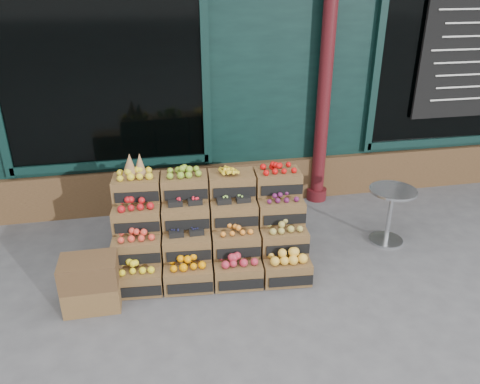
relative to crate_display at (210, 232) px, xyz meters
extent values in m
plane|color=#4A4A4D|center=(0.54, -0.70, -0.39)|extent=(60.00, 60.00, 0.00)
cube|color=black|center=(0.54, 4.50, 2.01)|extent=(12.00, 6.00, 4.80)
cube|color=black|center=(0.54, 1.55, 1.11)|extent=(12.00, 0.12, 3.00)
cube|color=#4B331E|center=(0.54, 1.48, -0.09)|extent=(12.00, 0.18, 0.60)
cube|color=black|center=(-1.06, 1.48, 1.36)|extent=(2.40, 0.06, 2.00)
cube|color=black|center=(3.74, 1.48, 1.36)|extent=(2.40, 0.06, 2.00)
cylinder|color=#461014|center=(1.74, 1.35, 1.21)|extent=(0.18, 0.18, 3.20)
cube|color=black|center=(3.74, 1.40, 1.51)|extent=(1.30, 0.04, 1.60)
cube|color=brown|center=(-0.80, -0.35, -0.27)|extent=(0.52, 0.38, 0.25)
cube|color=black|center=(-0.82, -0.53, -0.29)|extent=(0.46, 0.05, 0.11)
cube|color=yellow|center=(-0.80, -0.35, -0.11)|extent=(0.42, 0.29, 0.08)
cube|color=brown|center=(-0.29, -0.39, -0.27)|extent=(0.52, 0.38, 0.25)
cube|color=black|center=(-0.30, -0.57, -0.29)|extent=(0.46, 0.05, 0.11)
cube|color=orange|center=(-0.29, -0.39, -0.10)|extent=(0.42, 0.29, 0.09)
cube|color=brown|center=(0.23, -0.43, -0.27)|extent=(0.52, 0.38, 0.25)
cube|color=black|center=(0.21, -0.62, -0.29)|extent=(0.46, 0.05, 0.11)
cube|color=#A52435|center=(0.23, -0.43, -0.10)|extent=(0.42, 0.29, 0.09)
cube|color=brown|center=(0.74, -0.48, -0.27)|extent=(0.52, 0.38, 0.25)
cube|color=black|center=(0.72, -0.66, -0.29)|extent=(0.46, 0.05, 0.11)
cube|color=gold|center=(0.74, -0.48, -0.09)|extent=(0.42, 0.29, 0.12)
cube|color=brown|center=(-0.78, -0.14, -0.02)|extent=(0.52, 0.38, 0.25)
cube|color=black|center=(-0.80, -0.32, -0.05)|extent=(0.46, 0.05, 0.11)
cube|color=red|center=(-0.78, -0.14, 0.14)|extent=(0.42, 0.29, 0.08)
cube|color=brown|center=(-0.27, -0.18, -0.02)|extent=(0.52, 0.38, 0.25)
cube|color=black|center=(-0.28, -0.36, -0.05)|extent=(0.46, 0.05, 0.11)
cube|color=#151537|center=(-0.27, -0.18, 0.12)|extent=(0.42, 0.29, 0.03)
cube|color=brown|center=(0.24, -0.22, -0.02)|extent=(0.52, 0.38, 0.25)
cube|color=black|center=(0.23, -0.41, -0.05)|extent=(0.46, 0.05, 0.11)
cube|color=orange|center=(0.24, -0.22, 0.14)|extent=(0.42, 0.29, 0.07)
cube|color=brown|center=(0.76, -0.27, -0.02)|extent=(0.52, 0.38, 0.25)
cube|color=black|center=(0.74, -0.45, -0.05)|extent=(0.46, 0.05, 0.11)
cube|color=#9C8D40|center=(0.76, -0.27, 0.14)|extent=(0.42, 0.29, 0.08)
cube|color=brown|center=(-0.76, 0.07, 0.23)|extent=(0.52, 0.38, 0.25)
cube|color=black|center=(-0.78, -0.11, 0.20)|extent=(0.46, 0.05, 0.11)
cube|color=#A61215|center=(-0.76, 0.07, 0.39)|extent=(0.42, 0.29, 0.08)
cube|color=brown|center=(-0.25, 0.03, 0.23)|extent=(0.52, 0.38, 0.25)
cube|color=black|center=(-0.27, -0.15, 0.20)|extent=(0.46, 0.05, 0.11)
cube|color=red|center=(-0.25, 0.03, 0.37)|extent=(0.42, 0.29, 0.03)
cube|color=brown|center=(0.26, -0.02, 0.23)|extent=(0.52, 0.38, 0.25)
cube|color=black|center=(0.25, -0.20, 0.20)|extent=(0.46, 0.05, 0.11)
cube|color=#87B749|center=(0.26, -0.02, 0.36)|extent=(0.42, 0.29, 0.03)
cube|color=brown|center=(0.78, -0.06, 0.23)|extent=(0.52, 0.38, 0.25)
cube|color=black|center=(0.76, -0.24, 0.20)|extent=(0.46, 0.05, 0.11)
cube|color=#551642|center=(0.78, -0.06, 0.38)|extent=(0.42, 0.29, 0.06)
cube|color=brown|center=(-0.75, 0.28, 0.47)|extent=(0.52, 0.38, 0.25)
cube|color=black|center=(-0.76, 0.10, 0.45)|extent=(0.46, 0.05, 0.11)
cube|color=gold|center=(-0.75, 0.28, 0.64)|extent=(0.42, 0.29, 0.08)
cube|color=brown|center=(-0.23, 0.24, 0.47)|extent=(0.52, 0.38, 0.25)
cube|color=black|center=(-0.25, 0.06, 0.45)|extent=(0.46, 0.05, 0.11)
cube|color=olive|center=(-0.23, 0.24, 0.64)|extent=(0.42, 0.29, 0.08)
cube|color=brown|center=(0.28, 0.19, 0.47)|extent=(0.52, 0.38, 0.25)
cube|color=black|center=(0.26, 0.01, 0.45)|extent=(0.46, 0.05, 0.11)
cube|color=gold|center=(0.28, 0.19, 0.64)|extent=(0.42, 0.29, 0.08)
cube|color=brown|center=(0.79, 0.15, 0.47)|extent=(0.52, 0.38, 0.25)
cube|color=black|center=(0.78, -0.03, 0.45)|extent=(0.46, 0.05, 0.11)
cube|color=red|center=(0.79, 0.15, 0.63)|extent=(0.42, 0.29, 0.07)
cube|color=#4B331E|center=(-0.01, -0.20, -0.27)|extent=(2.06, 0.52, 0.25)
cube|color=#4B331E|center=(0.01, 0.01, -0.15)|extent=(2.06, 0.52, 0.50)
cube|color=#4B331E|center=(0.02, 0.22, -0.02)|extent=(2.06, 0.52, 0.74)
cone|color=olive|center=(-0.79, 0.28, 0.74)|extent=(0.17, 0.17, 0.29)
cone|color=olive|center=(-0.69, 0.32, 0.72)|extent=(0.15, 0.15, 0.25)
cube|color=brown|center=(-1.23, -0.53, -0.26)|extent=(0.53, 0.37, 0.27)
cube|color=#4B331E|center=(-1.23, -0.53, 0.00)|extent=(0.53, 0.37, 0.27)
cylinder|color=silver|center=(2.16, 0.05, -0.38)|extent=(0.40, 0.40, 0.03)
cylinder|color=silver|center=(2.16, 0.05, -0.05)|extent=(0.06, 0.06, 0.66)
cylinder|color=silver|center=(2.16, 0.05, 0.28)|extent=(0.55, 0.55, 0.03)
imported|color=#1D6630|center=(-0.98, 2.14, 0.59)|extent=(0.73, 0.49, 1.97)
camera|label=1|loc=(-0.55, -4.44, 2.56)|focal=35.00mm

